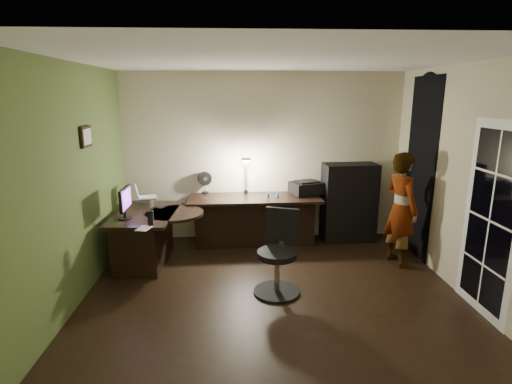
{
  "coord_description": "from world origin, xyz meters",
  "views": [
    {
      "loc": [
        -0.41,
        -4.43,
        2.33
      ],
      "look_at": [
        -0.15,
        1.05,
        1.0
      ],
      "focal_mm": 28.0,
      "sensor_mm": 36.0,
      "label": 1
    }
  ],
  "objects_px": {
    "desk_right": "(255,221)",
    "person": "(401,209)",
    "cabinet": "(349,202)",
    "office_chair": "(277,254)",
    "monitor": "(124,208)",
    "desk_left": "(147,238)"
  },
  "relations": [
    {
      "from": "desk_right",
      "to": "person",
      "type": "distance_m",
      "value": 2.21
    },
    {
      "from": "cabinet",
      "to": "office_chair",
      "type": "xyz_separation_m",
      "value": [
        -1.35,
        -1.79,
        -0.13
      ]
    },
    {
      "from": "person",
      "to": "desk_right",
      "type": "bearing_deg",
      "value": 51.02
    },
    {
      "from": "cabinet",
      "to": "monitor",
      "type": "relative_size",
      "value": 2.78
    },
    {
      "from": "desk_right",
      "to": "monitor",
      "type": "height_order",
      "value": "monitor"
    },
    {
      "from": "desk_right",
      "to": "cabinet",
      "type": "bearing_deg",
      "value": 3.22
    },
    {
      "from": "desk_right",
      "to": "desk_left",
      "type": "bearing_deg",
      "value": -157.68
    },
    {
      "from": "office_chair",
      "to": "person",
      "type": "relative_size",
      "value": 0.63
    },
    {
      "from": "monitor",
      "to": "desk_left",
      "type": "bearing_deg",
      "value": 52.16
    },
    {
      "from": "desk_right",
      "to": "person",
      "type": "xyz_separation_m",
      "value": [
        2.0,
        -0.85,
        0.41
      ]
    },
    {
      "from": "desk_left",
      "to": "desk_right",
      "type": "relative_size",
      "value": 0.63
    },
    {
      "from": "desk_left",
      "to": "cabinet",
      "type": "height_order",
      "value": "cabinet"
    },
    {
      "from": "desk_right",
      "to": "office_chair",
      "type": "xyz_separation_m",
      "value": [
        0.19,
        -1.66,
        0.12
      ]
    },
    {
      "from": "office_chair",
      "to": "desk_right",
      "type": "bearing_deg",
      "value": 117.56
    },
    {
      "from": "cabinet",
      "to": "person",
      "type": "height_order",
      "value": "person"
    },
    {
      "from": "desk_left",
      "to": "cabinet",
      "type": "bearing_deg",
      "value": 17.77
    },
    {
      "from": "person",
      "to": "office_chair",
      "type": "bearing_deg",
      "value": 98.17
    },
    {
      "from": "desk_right",
      "to": "monitor",
      "type": "bearing_deg",
      "value": -153.05
    },
    {
      "from": "person",
      "to": "cabinet",
      "type": "bearing_deg",
      "value": 8.95
    },
    {
      "from": "desk_left",
      "to": "office_chair",
      "type": "height_order",
      "value": "office_chair"
    },
    {
      "from": "cabinet",
      "to": "person",
      "type": "distance_m",
      "value": 1.09
    },
    {
      "from": "office_chair",
      "to": "person",
      "type": "bearing_deg",
      "value": 45.1
    }
  ]
}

